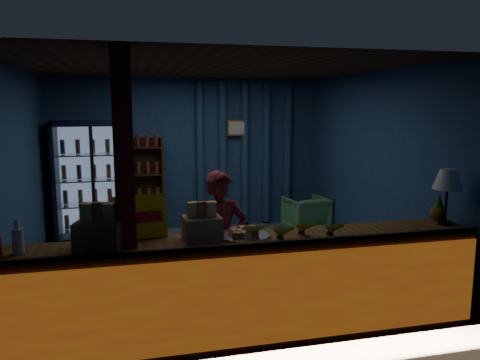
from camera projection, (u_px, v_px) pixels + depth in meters
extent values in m
plane|color=#515154|center=(211.00, 269.00, 6.18)|extent=(4.60, 4.60, 0.00)
plane|color=navy|center=(188.00, 154.00, 8.09)|extent=(4.60, 0.00, 4.60)
plane|color=navy|center=(256.00, 207.00, 3.87)|extent=(4.60, 0.00, 4.60)
plane|color=navy|center=(16.00, 178.00, 5.44)|extent=(0.00, 4.40, 4.40)
plane|color=navy|center=(373.00, 166.00, 6.51)|extent=(0.00, 4.40, 4.40)
plane|color=#472D19|center=(209.00, 67.00, 5.77)|extent=(4.60, 4.60, 0.00)
cube|color=brown|center=(247.00, 288.00, 4.28)|extent=(4.40, 0.55, 0.95)
cube|color=red|center=(255.00, 301.00, 4.00)|extent=(4.35, 0.02, 0.81)
cube|color=#392112|center=(255.00, 245.00, 3.95)|extent=(4.40, 0.04, 0.04)
cube|color=maroon|center=(126.00, 206.00, 3.91)|extent=(0.16, 0.16, 2.60)
cube|color=black|center=(95.00, 178.00, 7.71)|extent=(1.20, 0.06, 1.90)
cube|color=black|center=(56.00, 182.00, 7.32)|extent=(0.06, 0.60, 1.90)
cube|color=black|center=(131.00, 179.00, 7.58)|extent=(0.06, 0.60, 1.90)
cube|color=black|center=(92.00, 123.00, 7.31)|extent=(1.20, 0.60, 0.08)
cube|color=black|center=(97.00, 236.00, 7.59)|extent=(1.20, 0.60, 0.08)
cube|color=#99B2D8|center=(95.00, 179.00, 7.66)|extent=(1.08, 0.02, 1.74)
cube|color=white|center=(93.00, 183.00, 7.18)|extent=(1.12, 0.02, 1.78)
cube|color=black|center=(93.00, 184.00, 7.16)|extent=(0.05, 0.05, 1.80)
cube|color=silver|center=(97.00, 228.00, 7.57)|extent=(1.08, 0.48, 0.02)
cylinder|color=#AC4018|center=(67.00, 222.00, 7.45)|extent=(0.07, 0.07, 0.22)
cylinder|color=#256E1B|center=(82.00, 221.00, 7.50)|extent=(0.07, 0.07, 0.22)
cylinder|color=olive|center=(96.00, 220.00, 7.55)|extent=(0.07, 0.07, 0.22)
cylinder|color=navy|center=(111.00, 220.00, 7.60)|extent=(0.07, 0.07, 0.22)
cylinder|color=maroon|center=(125.00, 219.00, 7.66)|extent=(0.07, 0.07, 0.22)
cube|color=silver|center=(96.00, 204.00, 7.51)|extent=(1.08, 0.48, 0.02)
cylinder|color=#256E1B|center=(65.00, 197.00, 7.38)|extent=(0.07, 0.07, 0.22)
cylinder|color=olive|center=(80.00, 197.00, 7.44)|extent=(0.07, 0.07, 0.22)
cylinder|color=navy|center=(95.00, 196.00, 7.49)|extent=(0.07, 0.07, 0.22)
cylinder|color=maroon|center=(110.00, 195.00, 7.54)|extent=(0.07, 0.07, 0.22)
cylinder|color=#AC4018|center=(124.00, 195.00, 7.59)|extent=(0.07, 0.07, 0.22)
cube|color=silver|center=(94.00, 179.00, 7.45)|extent=(1.08, 0.48, 0.02)
cylinder|color=olive|center=(64.00, 172.00, 7.32)|extent=(0.07, 0.07, 0.22)
cylinder|color=navy|center=(79.00, 172.00, 7.37)|extent=(0.07, 0.07, 0.22)
cylinder|color=maroon|center=(94.00, 171.00, 7.43)|extent=(0.07, 0.07, 0.22)
cylinder|color=#AC4018|center=(109.00, 171.00, 7.48)|extent=(0.07, 0.07, 0.22)
cylinder|color=#256E1B|center=(123.00, 170.00, 7.53)|extent=(0.07, 0.07, 0.22)
cube|color=silver|center=(93.00, 154.00, 7.38)|extent=(1.08, 0.48, 0.02)
cylinder|color=navy|center=(62.00, 147.00, 7.26)|extent=(0.07, 0.07, 0.22)
cylinder|color=maroon|center=(78.00, 146.00, 7.31)|extent=(0.07, 0.07, 0.22)
cylinder|color=#AC4018|center=(93.00, 146.00, 7.36)|extent=(0.07, 0.07, 0.22)
cylinder|color=#256E1B|center=(108.00, 146.00, 7.41)|extent=(0.07, 0.07, 0.22)
cylinder|color=olive|center=(122.00, 146.00, 7.47)|extent=(0.07, 0.07, 0.22)
cube|color=#392112|center=(148.00, 185.00, 7.96)|extent=(0.50, 0.02, 1.60)
cube|color=#392112|center=(134.00, 187.00, 7.78)|extent=(0.03, 0.28, 1.60)
cube|color=#392112|center=(163.00, 185.00, 7.89)|extent=(0.03, 0.28, 1.60)
cube|color=#392112|center=(150.00, 227.00, 7.94)|extent=(0.46, 0.26, 0.02)
cube|color=#392112|center=(149.00, 201.00, 7.87)|extent=(0.46, 0.26, 0.02)
cube|color=#392112|center=(148.00, 174.00, 7.80)|extent=(0.46, 0.26, 0.02)
cube|color=#392112|center=(147.00, 147.00, 7.73)|extent=(0.46, 0.26, 0.02)
cylinder|color=navy|center=(200.00, 154.00, 8.08)|extent=(0.14, 0.14, 2.50)
cylinder|color=navy|center=(223.00, 154.00, 8.17)|extent=(0.14, 0.14, 2.50)
cylinder|color=navy|center=(245.00, 153.00, 8.26)|extent=(0.14, 0.14, 2.50)
cylinder|color=navy|center=(267.00, 153.00, 8.36)|extent=(0.14, 0.14, 2.50)
cylinder|color=navy|center=(288.00, 152.00, 8.45)|extent=(0.14, 0.14, 2.50)
cube|color=gold|center=(237.00, 128.00, 8.12)|extent=(0.36, 0.03, 0.28)
cube|color=silver|center=(237.00, 128.00, 8.10)|extent=(0.30, 0.01, 0.22)
imported|color=maroon|center=(221.00, 243.00, 4.77)|extent=(0.55, 0.37, 1.49)
imported|color=#51A266|center=(306.00, 214.00, 7.97)|extent=(0.72, 0.74, 0.61)
cube|color=#392112|center=(207.00, 224.00, 7.59)|extent=(0.58, 0.49, 0.45)
cylinder|color=#392112|center=(207.00, 208.00, 7.55)|extent=(0.09, 0.09, 0.09)
cube|color=yellow|center=(139.00, 217.00, 4.17)|extent=(0.50, 0.18, 0.39)
cube|color=#B10B17|center=(139.00, 218.00, 4.15)|extent=(0.41, 0.10, 0.10)
cylinder|color=silver|center=(18.00, 241.00, 3.75)|extent=(0.09, 0.09, 0.21)
cylinder|color=silver|center=(17.00, 224.00, 3.73)|extent=(0.04, 0.04, 0.08)
cylinder|color=white|center=(16.00, 220.00, 3.72)|extent=(0.04, 0.04, 0.02)
cube|color=#926646|center=(100.00, 235.00, 3.88)|extent=(0.43, 0.38, 0.24)
cube|color=gold|center=(87.00, 212.00, 3.85)|extent=(0.11, 0.09, 0.15)
cube|color=#C15224|center=(99.00, 212.00, 3.85)|extent=(0.11, 0.09, 0.15)
cube|color=gold|center=(110.00, 212.00, 3.85)|extent=(0.11, 0.09, 0.15)
cube|color=#926646|center=(202.00, 228.00, 4.14)|extent=(0.34, 0.28, 0.21)
cube|color=gold|center=(193.00, 210.00, 4.09)|extent=(0.09, 0.06, 0.13)
cube|color=#C15224|center=(202.00, 209.00, 4.11)|extent=(0.09, 0.06, 0.13)
cube|color=gold|center=(211.00, 209.00, 4.14)|extent=(0.09, 0.06, 0.13)
cylinder|color=silver|center=(244.00, 236.00, 4.24)|extent=(0.47, 0.47, 0.03)
cube|color=gold|center=(254.00, 231.00, 4.26)|extent=(0.10, 0.07, 0.05)
cube|color=#C15224|center=(249.00, 229.00, 4.32)|extent=(0.12, 0.12, 0.05)
cube|color=gold|center=(242.00, 229.00, 4.33)|extent=(0.07, 0.10, 0.05)
cube|color=#C15224|center=(235.00, 230.00, 4.28)|extent=(0.12, 0.12, 0.05)
cube|color=gold|center=(234.00, 232.00, 4.22)|extent=(0.10, 0.07, 0.05)
cube|color=#C15224|center=(239.00, 234.00, 4.16)|extent=(0.12, 0.12, 0.05)
cube|color=gold|center=(247.00, 234.00, 4.15)|extent=(0.07, 0.10, 0.05)
cube|color=#C15224|center=(253.00, 233.00, 4.19)|extent=(0.12, 0.12, 0.05)
cylinder|color=black|center=(445.00, 223.00, 4.68)|extent=(0.13, 0.13, 0.04)
cylinder|color=black|center=(446.00, 203.00, 4.65)|extent=(0.03, 0.03, 0.40)
cone|color=white|center=(448.00, 179.00, 4.62)|extent=(0.29, 0.29, 0.20)
sphere|color=#8C5819|center=(438.00, 213.00, 4.78)|extent=(0.17, 0.17, 0.17)
cone|color=#29541C|center=(439.00, 200.00, 4.76)|extent=(0.09, 0.09, 0.13)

